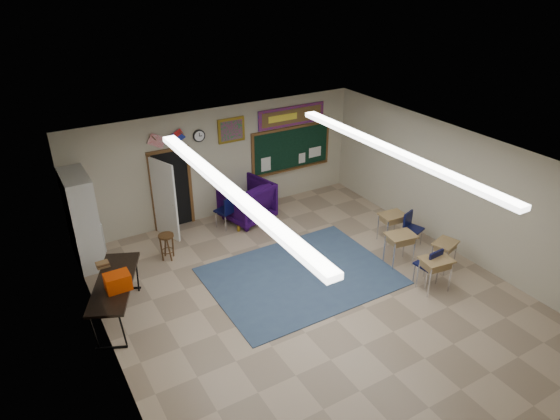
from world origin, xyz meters
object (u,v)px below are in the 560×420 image
student_desk_front_left (399,247)px  wingback_armchair (247,201)px  folding_table (117,298)px  student_desk_front_right (391,226)px  wooden_stool (167,246)px

student_desk_front_left → wingback_armchair: bearing=126.8°
wingback_armchair → folding_table: 4.71m
student_desk_front_left → student_desk_front_right: size_ratio=1.05×
folding_table → wooden_stool: 2.21m
student_desk_front_left → wooden_stool: bearing=155.6°
student_desk_front_right → wooden_stool: bearing=163.0°
wingback_armchair → student_desk_front_right: size_ratio=1.62×
student_desk_front_left → student_desk_front_right: bearing=66.5°
student_desk_front_left → folding_table: (-6.08, 1.34, 0.03)m
wingback_armchair → student_desk_front_left: (2.02, -3.73, -0.11)m
wingback_armchair → student_desk_front_left: bearing=104.5°
wingback_armchair → student_desk_front_right: (2.58, -2.83, -0.13)m
wingback_armchair → student_desk_front_right: wingback_armchair is taller
wingback_armchair → student_desk_front_left: wingback_armchair is taller
student_desk_front_left → wooden_stool: student_desk_front_left is taller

